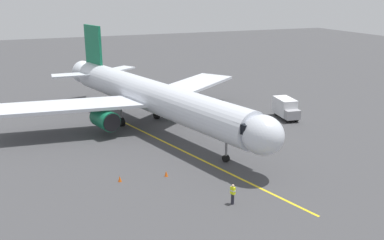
# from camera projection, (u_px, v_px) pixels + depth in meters

# --- Properties ---
(ground_plane) EXTENTS (220.00, 220.00, 0.00)m
(ground_plane) POSITION_uv_depth(u_px,v_px,m) (159.00, 126.00, 53.14)
(ground_plane) COLOR #424244
(apron_lead_in_line) EXTENTS (11.02, 38.58, 0.01)m
(apron_lead_in_line) POSITION_uv_depth(u_px,v_px,m) (168.00, 144.00, 47.12)
(apron_lead_in_line) COLOR yellow
(apron_lead_in_line) RESTS_ON ground
(airplane) EXTENTS (33.52, 39.66, 11.50)m
(airplane) POSITION_uv_depth(u_px,v_px,m) (150.00, 96.00, 51.47)
(airplane) COLOR silver
(airplane) RESTS_ON ground
(ground_crew_marshaller) EXTENTS (0.38, 0.47, 1.71)m
(ground_crew_marshaller) POSITION_uv_depth(u_px,v_px,m) (233.00, 194.00, 33.65)
(ground_crew_marshaller) COLOR #23232D
(ground_crew_marshaller) RESTS_ON ground
(ground_crew_wing_walker) EXTENTS (0.47, 0.40, 1.71)m
(ground_crew_wing_walker) POSITION_uv_depth(u_px,v_px,m) (278.00, 138.00, 46.26)
(ground_crew_wing_walker) COLOR #23232D
(ground_crew_wing_walker) RESTS_ON ground
(box_truck_near_nose) EXTENTS (2.56, 4.82, 2.62)m
(box_truck_near_nose) POSITION_uv_depth(u_px,v_px,m) (286.00, 108.00, 56.06)
(box_truck_near_nose) COLOR #9E9EA3
(box_truck_near_nose) RESTS_ON ground
(safety_cone_nose_left) EXTENTS (0.32, 0.32, 0.55)m
(safety_cone_nose_left) POSITION_uv_depth(u_px,v_px,m) (252.00, 129.00, 51.17)
(safety_cone_nose_left) COLOR #F2590F
(safety_cone_nose_left) RESTS_ON ground
(safety_cone_nose_right) EXTENTS (0.32, 0.32, 0.55)m
(safety_cone_nose_right) POSITION_uv_depth(u_px,v_px,m) (120.00, 179.00, 37.77)
(safety_cone_nose_right) COLOR #F2590F
(safety_cone_nose_right) RESTS_ON ground
(safety_cone_wing_port) EXTENTS (0.32, 0.32, 0.55)m
(safety_cone_wing_port) POSITION_uv_depth(u_px,v_px,m) (166.00, 174.00, 38.84)
(safety_cone_wing_port) COLOR #F2590F
(safety_cone_wing_port) RESTS_ON ground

